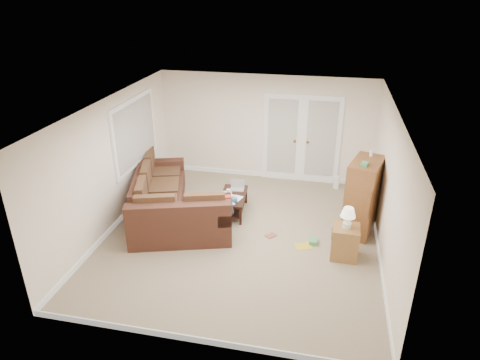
% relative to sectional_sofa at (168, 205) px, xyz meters
% --- Properties ---
extents(floor, '(5.50, 5.50, 0.00)m').
position_rel_sectional_sofa_xyz_m(floor, '(1.55, -0.26, -0.34)').
color(floor, gray).
rests_on(floor, ground).
extents(ceiling, '(5.00, 5.50, 0.02)m').
position_rel_sectional_sofa_xyz_m(ceiling, '(1.55, -0.26, 2.16)').
color(ceiling, silver).
rests_on(ceiling, wall_back).
extents(wall_left, '(0.02, 5.50, 2.50)m').
position_rel_sectional_sofa_xyz_m(wall_left, '(-0.95, -0.26, 0.91)').
color(wall_left, white).
rests_on(wall_left, floor).
extents(wall_right, '(0.02, 5.50, 2.50)m').
position_rel_sectional_sofa_xyz_m(wall_right, '(4.05, -0.26, 0.91)').
color(wall_right, white).
rests_on(wall_right, floor).
extents(wall_back, '(5.00, 0.02, 2.50)m').
position_rel_sectional_sofa_xyz_m(wall_back, '(1.55, 2.49, 0.91)').
color(wall_back, white).
rests_on(wall_back, floor).
extents(wall_front, '(5.00, 0.02, 2.50)m').
position_rel_sectional_sofa_xyz_m(wall_front, '(1.55, -3.01, 0.91)').
color(wall_front, white).
rests_on(wall_front, floor).
extents(baseboards, '(5.00, 5.50, 0.10)m').
position_rel_sectional_sofa_xyz_m(baseboards, '(1.55, -0.26, -0.29)').
color(baseboards, silver).
rests_on(baseboards, floor).
extents(french_doors, '(1.80, 0.05, 2.13)m').
position_rel_sectional_sofa_xyz_m(french_doors, '(2.40, 2.46, 0.69)').
color(french_doors, silver).
rests_on(french_doors, floor).
extents(window_left, '(0.05, 1.92, 1.42)m').
position_rel_sectional_sofa_xyz_m(window_left, '(-0.91, 0.74, 1.21)').
color(window_left, silver).
rests_on(window_left, wall_left).
extents(sectional_sofa, '(2.63, 2.98, 0.88)m').
position_rel_sectional_sofa_xyz_m(sectional_sofa, '(0.00, 0.00, 0.00)').
color(sectional_sofa, '#47261B').
rests_on(sectional_sofa, floor).
extents(coffee_table, '(0.57, 1.03, 0.68)m').
position_rel_sectional_sofa_xyz_m(coffee_table, '(1.21, 0.57, -0.12)').
color(coffee_table, black).
rests_on(coffee_table, floor).
extents(tv_armoire, '(0.73, 1.01, 1.56)m').
position_rel_sectional_sofa_xyz_m(tv_armoire, '(3.73, 0.39, 0.39)').
color(tv_armoire, brown).
rests_on(tv_armoire, floor).
extents(side_cabinet, '(0.46, 0.46, 0.96)m').
position_rel_sectional_sofa_xyz_m(side_cabinet, '(3.44, -0.56, 0.00)').
color(side_cabinet, olive).
rests_on(side_cabinet, floor).
extents(space_heater, '(0.14, 0.13, 0.30)m').
position_rel_sectional_sofa_xyz_m(space_heater, '(3.29, 2.19, -0.19)').
color(space_heater, white).
rests_on(space_heater, floor).
extents(floor_magazine, '(0.37, 0.34, 0.01)m').
position_rel_sectional_sofa_xyz_m(floor_magazine, '(2.73, -0.40, -0.34)').
color(floor_magazine, gold).
rests_on(floor_magazine, floor).
extents(floor_greenbox, '(0.16, 0.20, 0.08)m').
position_rel_sectional_sofa_xyz_m(floor_greenbox, '(2.90, -0.26, -0.30)').
color(floor_greenbox, '#45995D').
rests_on(floor_greenbox, floor).
extents(floor_book, '(0.24, 0.25, 0.02)m').
position_rel_sectional_sofa_xyz_m(floor_book, '(2.05, -0.13, -0.34)').
color(floor_book, brown).
rests_on(floor_book, floor).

